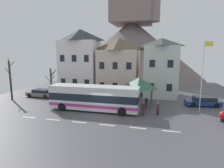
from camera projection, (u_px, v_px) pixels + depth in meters
ground_plane at (101, 115)px, 20.77m from camera, size 40.00×60.00×0.07m
townhouse_00 at (81, 61)px, 32.83m from camera, size 6.55×5.44×11.25m
townhouse_01 at (119, 66)px, 31.39m from camera, size 6.57×5.69×9.61m
townhouse_02 at (161, 68)px, 29.73m from camera, size 5.20×5.74×9.44m
hilltop_castle at (132, 48)px, 53.55m from camera, size 40.73×40.73×24.17m
transit_bus at (94, 98)px, 22.32m from camera, size 11.05×2.61×3.07m
bus_shelter at (139, 83)px, 23.92m from camera, size 3.60×3.60×3.91m
parked_car_00 at (41, 93)px, 29.63m from camera, size 4.56×2.03×1.25m
parked_car_01 at (203, 101)px, 24.50m from camera, size 4.65×2.44×1.25m
parked_car_02 at (70, 93)px, 29.19m from camera, size 4.00×2.22×1.32m
pedestrian_00 at (131, 101)px, 23.66m from camera, size 0.34×0.34×1.54m
pedestrian_01 at (146, 102)px, 23.07m from camera, size 0.33×0.33×1.58m
pedestrian_02 at (158, 108)px, 20.74m from camera, size 0.31×0.33×1.48m
pedestrian_03 at (143, 108)px, 20.52m from camera, size 0.32×0.36×1.58m
public_bench at (127, 98)px, 27.11m from camera, size 1.44×0.48×0.87m
flagpole at (203, 72)px, 21.11m from camera, size 0.95×0.10×8.40m
harbour_buoy at (224, 116)px, 18.64m from camera, size 0.91×0.91×1.16m
bare_tree_00 at (51, 84)px, 26.36m from camera, size 1.80×0.77×4.86m
bare_tree_01 at (10, 80)px, 27.26m from camera, size 1.52×1.58×6.33m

